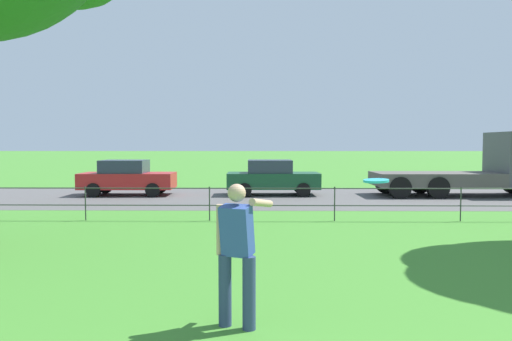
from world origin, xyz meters
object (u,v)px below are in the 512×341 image
car_dark_green_right (272,177)px  flatbed_truck_left (485,168)px  person_thrower (237,250)px  car_red_far_right (127,177)px  frisbee (376,181)px

car_dark_green_right → flatbed_truck_left: flatbed_truck_left is taller
car_dark_green_right → flatbed_truck_left: bearing=-1.2°
car_dark_green_right → person_thrower: bearing=-92.8°
car_red_far_right → flatbed_truck_left: flatbed_truck_left is taller
person_thrower → car_red_far_right: person_thrower is taller
frisbee → car_red_far_right: 16.84m
frisbee → car_dark_green_right: (-0.80, 15.38, -1.06)m
car_red_far_right → flatbed_truck_left: bearing=-0.1°
frisbee → car_dark_green_right: frisbee is taller
person_thrower → car_dark_green_right: (0.72, 14.77, -0.17)m
person_thrower → flatbed_truck_left: (9.89, 14.57, 0.27)m
frisbee → flatbed_truck_left: size_ratio=0.05×
car_dark_green_right → frisbee: bearing=-87.0°
person_thrower → car_dark_green_right: 14.79m
person_thrower → frisbee: size_ratio=4.60×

